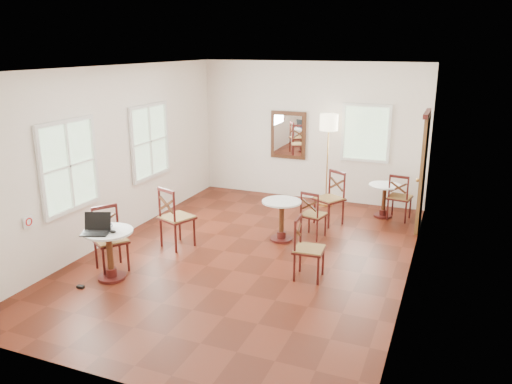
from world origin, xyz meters
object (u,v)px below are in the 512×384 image
chair_back_b (330,198)px  chair_near_b (110,239)px  laptop (96,228)px  cafe_table_mid (282,216)px  mouse (113,232)px  chair_back_a (400,197)px  floor_lamp (329,129)px  power_adapter (80,287)px  navy_mug (108,225)px  chair_mid_b (308,249)px  cafe_table_back (384,197)px  chair_near_a (176,217)px  cafe_table_near (110,249)px  water_glass (100,225)px  chair_mid_a (313,215)px

chair_back_b → chair_near_b: bearing=-97.6°
chair_near_b → laptop: 0.51m
cafe_table_mid → mouse: mouse is taller
chair_back_a → floor_lamp: bearing=-7.0°
power_adapter → navy_mug: bearing=73.2°
chair_near_b → chair_mid_b: bearing=-39.8°
cafe_table_back → chair_near_a: chair_near_a is taller
laptop → navy_mug: (0.04, 0.20, -0.02)m
cafe_table_near → chair_back_b: (2.40, 3.56, 0.04)m
chair_back_b → water_glass: (-2.57, -3.52, 0.30)m
power_adapter → chair_back_a: bearing=50.8°
chair_mid_b → chair_back_a: same height
mouse → navy_mug: (-0.19, 0.14, 0.03)m
chair_back_b → water_glass: 4.37m
navy_mug → power_adapter: 0.95m
laptop → navy_mug: 0.21m
cafe_table_near → chair_near_a: 1.46m
laptop → mouse: size_ratio=4.38×
cafe_table_near → chair_near_b: size_ratio=0.76×
chair_near_b → cafe_table_mid: bearing=-9.7°
chair_back_a → chair_back_b: bearing=38.8°
cafe_table_back → mouse: size_ratio=6.30×
chair_mid_b → chair_back_b: (-0.27, 2.46, 0.04)m
chair_mid_b → water_glass: (-2.84, -1.06, 0.35)m
chair_near_a → chair_back_a: 4.39m
chair_near_b → chair_mid_b: chair_near_b is taller
chair_near_a → chair_near_b: chair_near_a is taller
cafe_table_mid → laptop: bearing=-127.8°
chair_mid_a → laptop: laptop is taller
chair_back_a → chair_back_b: 1.40m
laptop → water_glass: bearing=90.8°
cafe_table_mid → floor_lamp: bearing=84.8°
chair_near_b → laptop: size_ratio=2.13×
cafe_table_mid → power_adapter: cafe_table_mid is taller
cafe_table_mid → chair_mid_a: chair_mid_a is taller
chair_mid_a → floor_lamp: floor_lamp is taller
chair_mid_b → laptop: laptop is taller
chair_mid_b → chair_near_a: bearing=79.1°
floor_lamp → mouse: floor_lamp is taller
cafe_table_mid → floor_lamp: floor_lamp is taller
navy_mug → cafe_table_back: bearing=51.6°
cafe_table_mid → chair_near_a: 1.83m
chair_mid_b → mouse: 2.81m
chair_mid_a → chair_back_a: 2.05m
navy_mug → mouse: bearing=-36.6°
chair_near_a → chair_mid_a: size_ratio=1.22×
cafe_table_near → chair_mid_a: 3.55m
chair_back_b → mouse: size_ratio=9.65×
floor_lamp → cafe_table_mid: bearing=-95.2°
chair_near_b → water_glass: 0.40m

